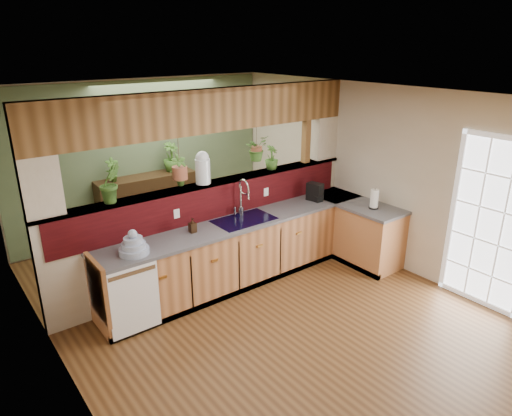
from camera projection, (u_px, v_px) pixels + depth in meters
ground at (275, 316)px, 5.55m from camera, size 4.60×7.00×0.01m
ceiling at (279, 99)px, 4.66m from camera, size 4.60×7.00×0.01m
wall_back at (144, 157)px, 7.71m from camera, size 4.60×0.02×2.60m
wall_left at (65, 278)px, 3.79m from camera, size 0.02×7.00×2.60m
wall_right at (402, 181)px, 6.42m from camera, size 0.02×7.00×2.60m
pass_through_partition at (214, 195)px, 6.17m from camera, size 4.60×0.21×2.60m
pass_through_ledge at (212, 183)px, 6.09m from camera, size 4.60×0.21×0.04m
header_beam at (210, 111)px, 5.76m from camera, size 4.60×0.15×0.55m
sage_backwall at (145, 158)px, 7.70m from camera, size 4.55×0.02×2.55m
countertop at (282, 242)px, 6.53m from camera, size 4.14×1.52×0.90m
dishwasher at (135, 300)px, 5.05m from camera, size 0.58×0.03×0.82m
navy_sink at (244, 225)px, 6.14m from camera, size 0.82×0.50×0.18m
french_door at (489, 226)px, 5.52m from camera, size 0.06×1.02×2.16m
framed_print at (98, 290)px, 3.13m from camera, size 0.04×0.35×0.45m
faucet at (242, 196)px, 6.18m from camera, size 0.23×0.23×0.52m
dish_stack at (134, 246)px, 5.11m from camera, size 0.34×0.34×0.29m
soap_dispenser at (192, 225)px, 5.69m from camera, size 0.08×0.09×0.18m
coffee_maker at (315, 193)px, 6.81m from camera, size 0.14×0.24×0.27m
paper_towel at (374, 199)px, 6.49m from camera, size 0.14×0.14×0.30m
glass_jar at (203, 167)px, 5.93m from camera, size 0.20×0.20×0.43m
ledge_plant_left at (110, 183)px, 5.22m from camera, size 0.27×0.23×0.47m
ledge_plant_right at (272, 157)px, 6.61m from camera, size 0.26×0.26×0.35m
hanging_plant_a at (179, 160)px, 5.69m from camera, size 0.24×0.19×0.54m
hanging_plant_b at (256, 138)px, 6.34m from camera, size 0.36×0.33×0.46m
shelving_console at (148, 207)px, 7.74m from camera, size 1.67×0.52×1.10m
shelf_plant_a at (112, 170)px, 7.17m from camera, size 0.22×0.17×0.39m
shelf_plant_b at (171, 157)px, 7.74m from camera, size 0.33×0.33×0.50m
floor_plant at (248, 216)px, 7.79m from camera, size 0.75×0.71×0.66m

